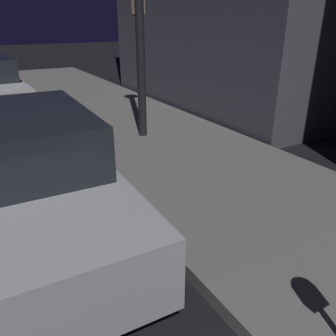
# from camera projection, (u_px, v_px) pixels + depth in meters

# --- Properties ---
(car_silver) EXTENTS (2.03, 4.13, 1.43)m
(car_silver) POSITION_uv_depth(u_px,v_px,m) (22.00, 178.00, 3.75)
(car_silver) COLOR #B7B7BF
(car_silver) RESTS_ON ground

